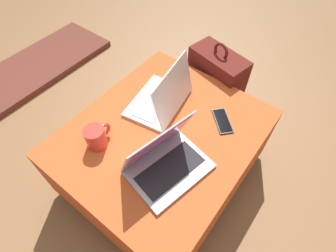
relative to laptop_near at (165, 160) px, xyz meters
name	(u,v)px	position (x,y,z in m)	size (l,w,h in m)	color
ground_plane	(164,173)	(0.14, 0.12, -0.47)	(14.00, 14.00, 0.00)	olive
ottoman	(163,155)	(0.14, 0.12, -0.26)	(0.94, 0.80, 0.42)	maroon
laptop_near	(165,160)	(0.00, 0.00, 0.00)	(0.37, 0.30, 0.24)	#B7B7BC
laptop_far	(163,98)	(0.27, 0.22, 0.00)	(0.36, 0.28, 0.24)	silver
cell_phone	(222,121)	(0.36, -0.07, -0.05)	(0.15, 0.16, 0.01)	black
backpack	(215,88)	(0.71, 0.15, -0.23)	(0.27, 0.36, 0.57)	#5B1E19
coffee_mug	(97,137)	(-0.09, 0.31, 0.00)	(0.13, 0.09, 0.10)	red
fireplace_hearth	(24,74)	(0.14, 1.52, -0.44)	(1.40, 0.50, 0.04)	brown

